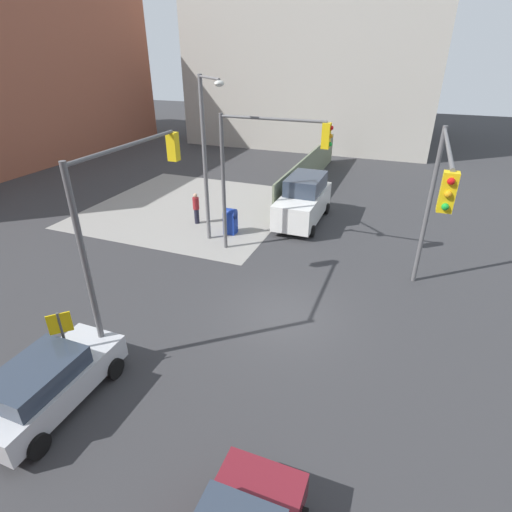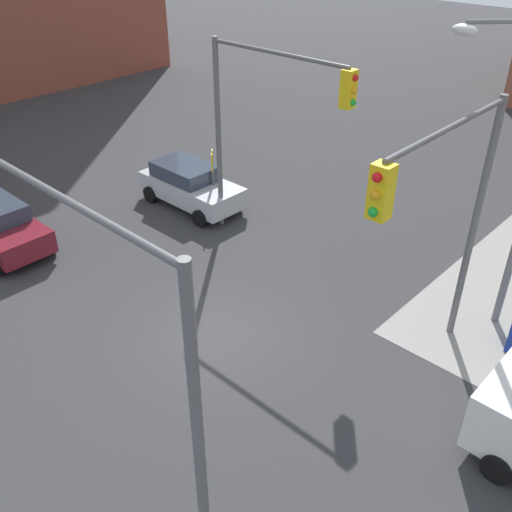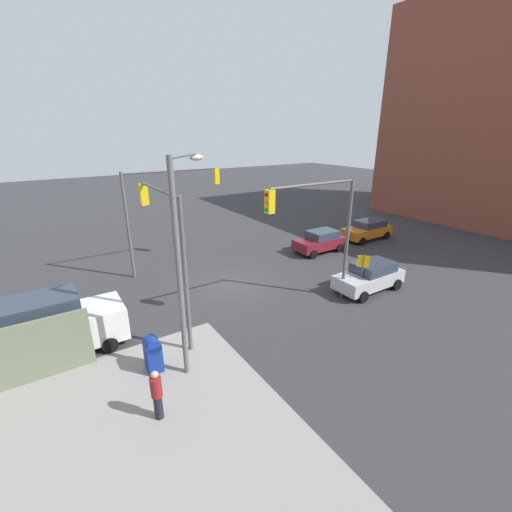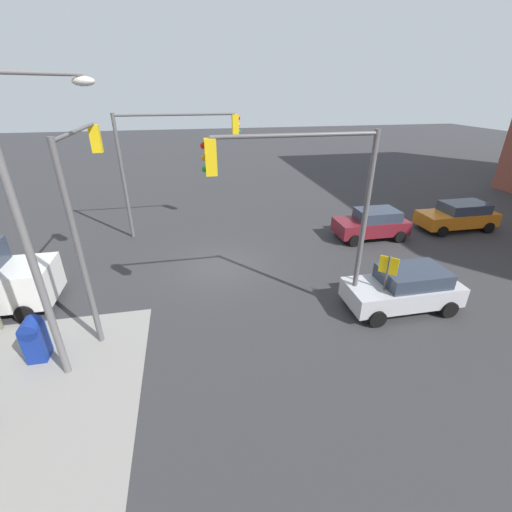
{
  "view_description": "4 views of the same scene",
  "coord_description": "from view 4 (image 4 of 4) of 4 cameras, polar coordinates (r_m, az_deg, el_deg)",
  "views": [
    {
      "loc": [
        -11.92,
        -3.51,
        8.94
      ],
      "look_at": [
        0.41,
        1.27,
        2.09
      ],
      "focal_mm": 28.0,
      "sensor_mm": 36.0,
      "label": 1
    },
    {
      "loc": [
        8.91,
        -7.99,
        10.02
      ],
      "look_at": [
        -0.49,
        2.06,
        1.41
      ],
      "focal_mm": 40.0,
      "sensor_mm": 36.0,
      "label": 2
    },
    {
      "loc": [
        8.85,
        16.25,
        8.69
      ],
      "look_at": [
        -0.7,
        1.55,
        2.24
      ],
      "focal_mm": 24.0,
      "sensor_mm": 36.0,
      "label": 3
    },
    {
      "loc": [
        1.2,
        14.38,
        7.62
      ],
      "look_at": [
        -1.2,
        2.43,
        1.58
      ],
      "focal_mm": 24.0,
      "sensor_mm": 36.0,
      "label": 4
    }
  ],
  "objects": [
    {
      "name": "coupe_silver",
      "position": [
        14.04,
        23.47,
        -4.94
      ],
      "size": [
        4.22,
        2.02,
        1.62
      ],
      "color": "#B7BABF",
      "rests_on": "ground"
    },
    {
      "name": "warning_sign_two_way",
      "position": [
        12.94,
        20.94,
        -3.08
      ],
      "size": [
        0.48,
        0.48,
        2.4
      ],
      "color": "#4C4C4C",
      "rests_on": "ground"
    },
    {
      "name": "mailbox_blue",
      "position": [
        12.65,
        -33.0,
        -11.41
      ],
      "size": [
        0.56,
        0.64,
        1.43
      ],
      "color": "navy",
      "rests_on": "ground"
    },
    {
      "name": "traffic_signal_nw_corner",
      "position": [
        10.95,
        8.73,
        10.17
      ],
      "size": [
        5.37,
        0.36,
        6.5
      ],
      "color": "#59595B",
      "rests_on": "ground"
    },
    {
      "name": "traffic_signal_ne_corner",
      "position": [
        12.6,
        -26.59,
        9.76
      ],
      "size": [
        0.36,
        5.05,
        6.5
      ],
      "color": "#59595B",
      "rests_on": "ground"
    },
    {
      "name": "sedan_orange",
      "position": [
        23.44,
        30.64,
        5.81
      ],
      "size": [
        4.45,
        2.02,
        1.62
      ],
      "color": "orange",
      "rests_on": "ground"
    },
    {
      "name": "street_lamp_corner",
      "position": [
        10.04,
        -32.81,
        5.18
      ],
      "size": [
        2.02,
        2.03,
        8.0
      ],
      "color": "slate",
      "rests_on": "ground"
    },
    {
      "name": "hatchback_maroon",
      "position": [
        20.04,
        18.78,
        5.14
      ],
      "size": [
        3.89,
        2.02,
        1.62
      ],
      "color": "maroon",
      "rests_on": "ground"
    },
    {
      "name": "ground_plane",
      "position": [
        16.31,
        -5.83,
        -1.64
      ],
      "size": [
        120.0,
        120.0,
        0.0
      ],
      "primitive_type": "plane",
      "color": "#333335"
    },
    {
      "name": "traffic_signal_se_corner",
      "position": [
        19.12,
        -14.37,
        16.74
      ],
      "size": [
        6.35,
        0.36,
        6.5
      ],
      "color": "#59595B",
      "rests_on": "ground"
    }
  ]
}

